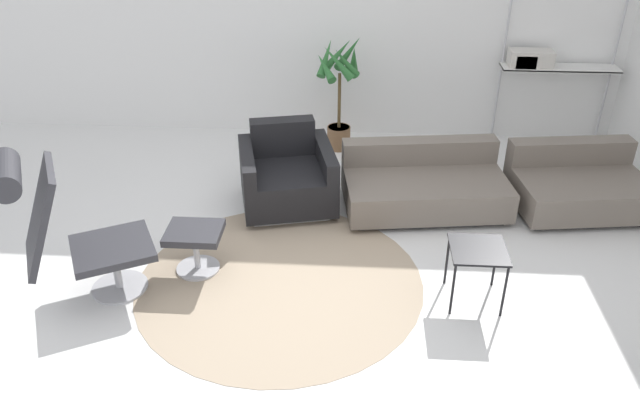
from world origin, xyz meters
TOP-DOWN VIEW (x-y plane):
  - ground_plane at (0.00, 0.00)m, footprint 12.00×12.00m
  - wall_back at (-0.00, 2.94)m, footprint 12.00×0.09m
  - round_rug at (-0.06, -0.17)m, footprint 2.32×2.32m
  - lounge_chair at (-1.60, -0.48)m, footprint 1.11×0.92m
  - ottoman at (-0.76, -0.04)m, footprint 0.45×0.38m
  - armchair_red at (-0.13, 1.10)m, footprint 1.04×1.03m
  - couch_low at (1.19, 1.14)m, footprint 1.63×1.06m
  - couch_second at (2.68, 1.23)m, footprint 1.33×1.02m
  - side_table at (1.46, -0.29)m, footprint 0.42×0.42m
  - potted_plant at (0.32, 2.44)m, footprint 0.57×0.56m
  - shelf_unit at (2.55, 2.72)m, footprint 1.28×0.28m

SIDE VIEW (x-z plane):
  - ground_plane at x=0.00m, z-range 0.00..0.00m
  - round_rug at x=-0.06m, z-range 0.00..0.01m
  - couch_low at x=1.19m, z-range -0.07..0.51m
  - couch_second at x=2.68m, z-range -0.07..0.51m
  - ottoman at x=-0.76m, z-range 0.09..0.48m
  - armchair_red at x=-0.13m, z-range -0.10..0.67m
  - side_table at x=1.46m, z-range 0.18..0.65m
  - potted_plant at x=0.32m, z-range 0.03..1.35m
  - lounge_chair at x=-1.60m, z-range 0.09..1.33m
  - shelf_unit at x=2.55m, z-range 0.13..1.82m
  - wall_back at x=0.00m, z-range 0.00..2.80m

